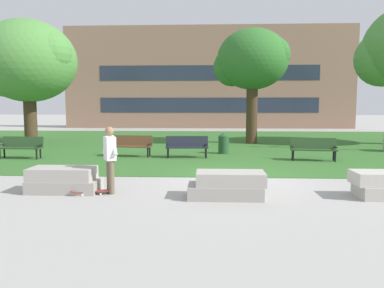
{
  "coord_description": "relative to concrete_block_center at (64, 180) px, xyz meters",
  "views": [
    {
      "loc": [
        -0.81,
        -11.46,
        2.27
      ],
      "look_at": [
        -1.26,
        -1.4,
        1.2
      ],
      "focal_mm": 35.0,
      "sensor_mm": 36.0,
      "label": 1
    }
  ],
  "objects": [
    {
      "name": "ground_plane",
      "position": [
        4.58,
        2.04,
        -0.31
      ],
      "size": [
        140.0,
        140.0,
        0.0
      ],
      "primitive_type": "plane",
      "color": "#A3A09B"
    },
    {
      "name": "tree_far_left",
      "position": [
        6.18,
        12.27,
        4.42
      ],
      "size": [
        4.24,
        4.04,
        6.51
      ],
      "color": "#42301E",
      "rests_on": "grass_lawn"
    },
    {
      "name": "park_bench_near_left",
      "position": [
        2.85,
        6.34,
        0.23
      ],
      "size": [
        1.83,
        0.64,
        0.9
      ],
      "color": "#1E232D",
      "rests_on": "grass_lawn"
    },
    {
      "name": "concrete_block_left",
      "position": [
        4.23,
        -0.44,
        0.0
      ],
      "size": [
        1.86,
        0.9,
        0.64
      ],
      "color": "#9E9991",
      "rests_on": "ground"
    },
    {
      "name": "park_bench_near_right",
      "position": [
        7.98,
        5.72,
        0.23
      ],
      "size": [
        1.85,
        0.75,
        0.9
      ],
      "color": "#284723",
      "rests_on": "grass_lawn"
    },
    {
      "name": "person_skateboarder",
      "position": [
        1.26,
        -0.1,
        0.66
      ],
      "size": [
        0.52,
        0.54,
        1.71
      ],
      "color": "brown",
      "rests_on": "ground"
    },
    {
      "name": "concrete_block_center",
      "position": [
        0.0,
        0.0,
        0.0
      ],
      "size": [
        1.8,
        0.9,
        0.64
      ],
      "color": "#9E9991",
      "rests_on": "ground"
    },
    {
      "name": "trash_bin",
      "position": [
        4.45,
        7.7,
        0.2
      ],
      "size": [
        0.49,
        0.49,
        0.96
      ],
      "color": "#234C28",
      "rests_on": "grass_lawn"
    },
    {
      "name": "skateboard",
      "position": [
        0.83,
        -0.3,
        -0.22
      ],
      "size": [
        1.04,
        0.47,
        0.14
      ],
      "color": "maroon",
      "rests_on": "ground"
    },
    {
      "name": "grass_lawn",
      "position": [
        4.58,
        12.04,
        -0.3
      ],
      "size": [
        40.0,
        20.0,
        0.02
      ],
      "primitive_type": "cube",
      "color": "#336628",
      "rests_on": "ground"
    },
    {
      "name": "tree_near_left",
      "position": [
        -6.48,
        11.53,
        4.31
      ],
      "size": [
        5.65,
        5.38,
        6.96
      ],
      "color": "#42301E",
      "rests_on": "grass_lawn"
    },
    {
      "name": "park_bench_far_left",
      "position": [
        -4.07,
        5.78,
        0.23
      ],
      "size": [
        1.83,
        0.63,
        0.9
      ],
      "color": "#284723",
      "rests_on": "grass_lawn"
    },
    {
      "name": "park_bench_far_right",
      "position": [
        0.42,
        6.57,
        0.23
      ],
      "size": [
        1.85,
        0.72,
        0.9
      ],
      "color": "brown",
      "rests_on": "grass_lawn"
    },
    {
      "name": "building_facade_distant",
      "position": [
        3.72,
        26.54,
        4.49
      ],
      "size": [
        27.42,
        1.03,
        9.61
      ],
      "color": "#8E6B56",
      "rests_on": "ground"
    }
  ]
}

